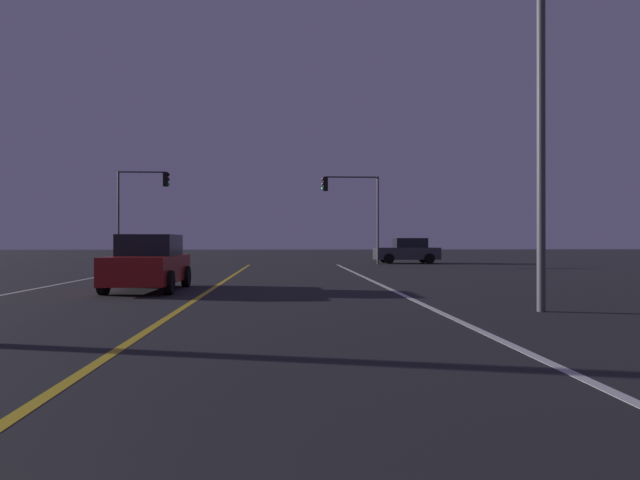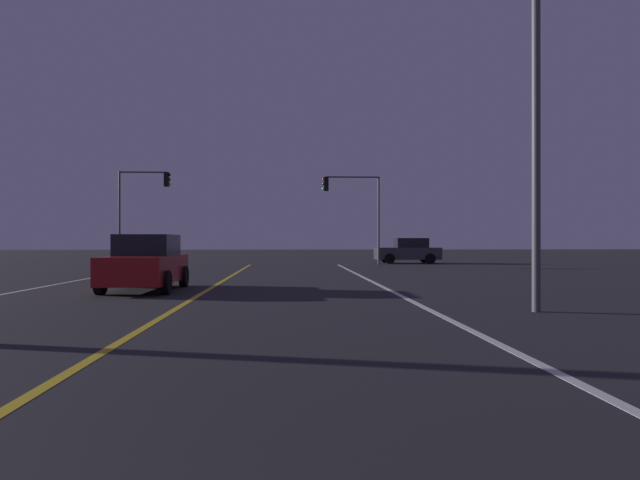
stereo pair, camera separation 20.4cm
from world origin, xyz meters
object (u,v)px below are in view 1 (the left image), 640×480
at_px(car_oncoming, 149,263).
at_px(traffic_light_near_right, 351,199).
at_px(car_crossing_side, 407,251).
at_px(traffic_light_near_left, 142,196).
at_px(street_lamp_right_near, 522,66).

xyz_separation_m(car_oncoming, traffic_light_near_right, (8.34, 18.84, 3.41)).
distance_m(car_crossing_side, traffic_light_near_right, 5.47).
relative_size(car_oncoming, car_crossing_side, 1.00).
relative_size(traffic_light_near_right, traffic_light_near_left, 0.96).
relative_size(car_oncoming, street_lamp_right_near, 0.52).
xyz_separation_m(traffic_light_near_right, street_lamp_right_near, (0.84, -24.59, 0.99)).
bearing_deg(car_crossing_side, traffic_light_near_right, 21.42).
bearing_deg(street_lamp_right_near, car_crossing_side, -96.86).
bearing_deg(street_lamp_right_near, traffic_light_near_right, -88.05).
bearing_deg(traffic_light_near_right, street_lamp_right_near, 91.95).
bearing_deg(car_oncoming, traffic_light_near_left, -165.47).
distance_m(traffic_light_near_left, street_lamp_right_near, 28.34).
relative_size(car_crossing_side, traffic_light_near_left, 0.73).
xyz_separation_m(car_crossing_side, traffic_light_near_left, (-17.21, -1.56, 3.54)).
bearing_deg(car_oncoming, traffic_light_near_right, 156.11).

